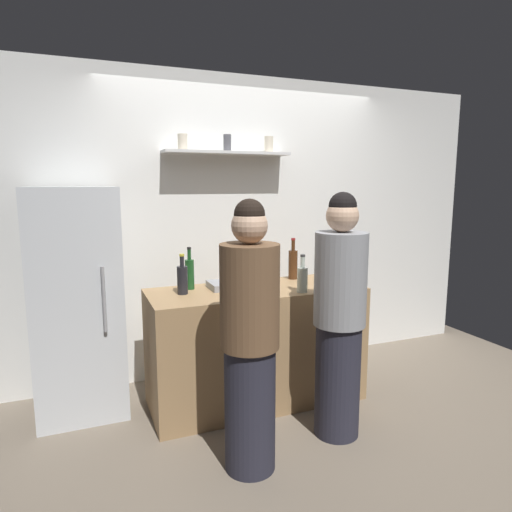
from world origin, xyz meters
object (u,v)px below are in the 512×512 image
at_px(wine_bottle_amber_glass, 293,263).
at_px(wine_bottle_green_glass, 190,273).
at_px(wine_bottle_dark_glass, 182,279).
at_px(person_grey_hoodie, 339,319).
at_px(utensil_holder, 331,277).
at_px(baking_pan, 231,285).
at_px(wine_bottle_pale_glass, 302,278).
at_px(person_brown_jacket, 250,341).
at_px(refrigerator, 78,303).
at_px(water_bottle_plastic, 334,266).

relative_size(wine_bottle_amber_glass, wine_bottle_green_glass, 1.07).
height_order(wine_bottle_dark_glass, person_grey_hoodie, person_grey_hoodie).
xyz_separation_m(utensil_holder, wine_bottle_green_glass, (-1.06, 0.28, 0.06)).
relative_size(baking_pan, wine_bottle_dark_glass, 1.16).
height_order(wine_bottle_pale_glass, person_brown_jacket, person_brown_jacket).
distance_m(utensil_holder, wine_bottle_dark_glass, 1.15).
bearing_deg(refrigerator, wine_bottle_amber_glass, -3.55).
xyz_separation_m(wine_bottle_pale_glass, water_bottle_plastic, (0.47, 0.33, 0.00)).
relative_size(wine_bottle_green_glass, wine_bottle_pale_glass, 1.14).
bearing_deg(wine_bottle_dark_glass, refrigerator, 158.49).
height_order(baking_pan, wine_bottle_amber_glass, wine_bottle_amber_glass).
xyz_separation_m(baking_pan, utensil_holder, (0.76, -0.20, 0.04)).
relative_size(refrigerator, wine_bottle_amber_glass, 4.85).
distance_m(refrigerator, person_grey_hoodie, 1.86).
distance_m(wine_bottle_pale_glass, person_grey_hoodie, 0.47).
bearing_deg(refrigerator, wine_bottle_pale_glass, -19.74).
bearing_deg(wine_bottle_dark_glass, wine_bottle_green_glass, 57.30).
bearing_deg(wine_bottle_green_glass, person_brown_jacket, -82.98).
xyz_separation_m(refrigerator, wine_bottle_green_glass, (0.79, -0.15, 0.19)).
xyz_separation_m(refrigerator, wine_bottle_dark_glass, (0.71, -0.28, 0.18)).
bearing_deg(wine_bottle_green_glass, water_bottle_plastic, -3.48).
bearing_deg(wine_bottle_pale_glass, utensil_holder, 21.63).
height_order(wine_bottle_pale_glass, person_grey_hoodie, person_grey_hoodie).
xyz_separation_m(wine_bottle_green_glass, wine_bottle_dark_glass, (-0.08, -0.13, -0.01)).
bearing_deg(wine_bottle_green_glass, baking_pan, -14.20).
relative_size(refrigerator, person_grey_hoodie, 1.02).
relative_size(water_bottle_plastic, person_grey_hoodie, 0.15).
bearing_deg(wine_bottle_amber_glass, person_grey_hoodie, -95.97).
bearing_deg(water_bottle_plastic, person_brown_jacket, -141.28).
distance_m(refrigerator, baking_pan, 1.12).
bearing_deg(person_brown_jacket, baking_pan, -59.08).
height_order(wine_bottle_pale_glass, water_bottle_plastic, wine_bottle_pale_glass).
bearing_deg(person_grey_hoodie, wine_bottle_green_glass, 124.45).
distance_m(refrigerator, water_bottle_plastic, 2.02).
height_order(wine_bottle_amber_glass, water_bottle_plastic, wine_bottle_amber_glass).
distance_m(wine_bottle_dark_glass, person_grey_hoodie, 1.14).
height_order(baking_pan, wine_bottle_dark_glass, wine_bottle_dark_glass).
xyz_separation_m(refrigerator, water_bottle_plastic, (2.00, -0.22, 0.17)).
height_order(water_bottle_plastic, person_brown_jacket, person_brown_jacket).
height_order(wine_bottle_green_glass, wine_bottle_dark_glass, wine_bottle_green_glass).
bearing_deg(wine_bottle_green_glass, utensil_holder, -14.63).
distance_m(refrigerator, wine_bottle_pale_glass, 1.64).
bearing_deg(wine_bottle_green_glass, refrigerator, 169.51).
distance_m(utensil_holder, person_brown_jacket, 1.17).
height_order(baking_pan, wine_bottle_pale_glass, wine_bottle_pale_glass).
relative_size(wine_bottle_dark_glass, person_brown_jacket, 0.18).
bearing_deg(person_grey_hoodie, wine_bottle_amber_glass, 74.47).
height_order(wine_bottle_amber_glass, wine_bottle_green_glass, wine_bottle_amber_glass).
bearing_deg(wine_bottle_dark_glass, water_bottle_plastic, 2.57).
distance_m(baking_pan, wine_bottle_green_glass, 0.33).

